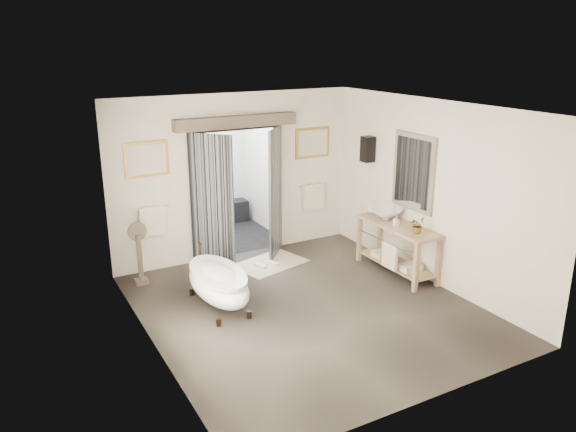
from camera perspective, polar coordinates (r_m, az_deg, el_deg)
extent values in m
plane|color=#494137|center=(8.30, 2.02, -9.36)|extent=(5.00, 5.00, 0.00)
cube|color=silver|center=(5.89, 14.79, -6.14)|extent=(4.50, 0.02, 2.90)
cube|color=silver|center=(6.93, -14.06, -2.45)|extent=(0.02, 5.00, 2.90)
cube|color=silver|center=(9.08, 14.43, 2.27)|extent=(0.02, 5.00, 2.90)
cube|color=silver|center=(9.42, -13.85, 2.87)|extent=(1.45, 0.02, 2.90)
cube|color=silver|center=(10.59, 2.28, 4.96)|extent=(1.45, 0.02, 2.90)
cube|color=silver|center=(9.70, -5.51, 10.63)|extent=(1.60, 0.02, 0.60)
cube|color=white|center=(7.45, 2.27, 10.94)|extent=(4.50, 5.00, 0.02)
cube|color=white|center=(6.43, -12.15, -4.84)|extent=(0.02, 2.20, 2.70)
cube|color=gray|center=(9.31, 12.65, 4.36)|extent=(0.05, 0.95, 1.25)
cube|color=silver|center=(9.29, 12.51, 4.34)|extent=(0.01, 0.80, 1.10)
cube|color=black|center=(10.06, 8.11, 6.74)|extent=(0.20, 0.20, 0.45)
sphere|color=#FFCC8C|center=(10.06, 8.11, 6.74)|extent=(0.10, 0.10, 0.10)
cube|color=black|center=(11.21, -7.17, -2.15)|extent=(2.20, 2.00, 0.01)
cube|color=white|center=(10.63, -7.69, 10.62)|extent=(2.20, 2.00, 0.02)
cube|color=white|center=(11.77, -9.23, 5.03)|extent=(2.20, 0.02, 2.50)
cube|color=white|center=(10.51, -13.00, 3.31)|extent=(0.02, 2.00, 2.50)
cube|color=white|center=(11.29, -2.21, 4.71)|extent=(0.02, 2.00, 2.50)
cube|color=black|center=(11.86, -8.69, 0.03)|extent=(2.00, 0.35, 0.45)
cylinder|color=silver|center=(11.54, -11.14, 6.46)|extent=(0.40, 0.03, 0.40)
cylinder|color=silver|center=(11.81, -7.43, 6.89)|extent=(0.40, 0.03, 0.40)
cube|color=black|center=(9.70, -9.60, 1.72)|extent=(0.07, 0.10, 2.30)
cube|color=black|center=(10.31, -1.20, 2.91)|extent=(0.07, 0.10, 2.30)
cube|color=black|center=(9.74, -5.46, 8.88)|extent=(1.67, 0.10, 0.07)
cube|color=black|center=(9.45, -7.74, 1.38)|extent=(0.56, 0.62, 2.30)
cube|color=black|center=(9.92, -1.28, 2.32)|extent=(0.56, 0.62, 2.30)
cube|color=brown|center=(9.63, -5.24, 9.51)|extent=(2.20, 0.20, 0.20)
cube|color=#B5913B|center=(9.29, -14.17, 5.62)|extent=(0.72, 0.03, 0.57)
cube|color=silver|center=(9.28, -14.15, 5.61)|extent=(0.62, 0.01, 0.47)
cube|color=#B5913B|center=(10.49, 2.49, 7.46)|extent=(0.72, 0.03, 0.57)
cube|color=silver|center=(10.48, 2.53, 7.45)|extent=(0.62, 0.01, 0.47)
cylinder|color=silver|center=(9.45, -13.75, 0.83)|extent=(0.60, 0.02, 0.02)
cube|color=beige|center=(9.49, -13.62, -0.47)|extent=(0.42, 0.08, 0.48)
cylinder|color=silver|center=(10.63, 2.54, 3.18)|extent=(0.60, 0.02, 0.02)
cube|color=beige|center=(10.67, 2.58, 2.01)|extent=(0.42, 0.08, 0.48)
cylinder|color=black|center=(7.87, -7.07, -10.65)|extent=(0.07, 0.07, 0.11)
cylinder|color=black|center=(8.03, -3.97, -9.95)|extent=(0.07, 0.07, 0.11)
cylinder|color=black|center=(8.80, -9.80, -7.58)|extent=(0.07, 0.07, 0.11)
cylinder|color=black|center=(8.95, -6.99, -7.03)|extent=(0.07, 0.07, 0.11)
ellipsoid|color=white|center=(8.27, -7.11, -6.83)|extent=(0.70, 1.57, 0.50)
cylinder|color=black|center=(8.78, -8.95, -3.29)|extent=(0.03, 0.03, 0.20)
cube|color=tan|center=(8.86, 12.89, -5.01)|extent=(0.07, 0.07, 0.85)
cube|color=tan|center=(9.15, 15.06, -4.43)|extent=(0.07, 0.07, 0.85)
cube|color=tan|center=(9.92, 7.27, -2.21)|extent=(0.07, 0.07, 0.85)
cube|color=tan|center=(10.19, 9.37, -1.77)|extent=(0.07, 0.07, 0.85)
cube|color=tan|center=(9.38, 11.15, -1.00)|extent=(0.55, 1.60, 0.05)
cube|color=tan|center=(9.61, 10.91, -4.76)|extent=(0.45, 1.50, 0.03)
cylinder|color=silver|center=(9.29, 9.78, -2.57)|extent=(0.02, 1.40, 0.02)
cube|color=beige|center=(9.25, 10.29, -4.01)|extent=(0.06, 0.34, 0.42)
cube|color=beige|center=(9.34, 12.30, -5.08)|extent=(0.35, 0.25, 0.10)
cube|color=beige|center=(9.84, 9.65, -3.75)|extent=(0.35, 0.25, 0.10)
cube|color=brown|center=(9.38, -14.64, -6.43)|extent=(0.20, 0.20, 0.07)
cylinder|color=brown|center=(9.22, -14.84, -4.08)|extent=(0.08, 0.08, 0.76)
cylinder|color=silver|center=(9.09, -15.08, -1.51)|extent=(0.27, 0.02, 0.27)
cylinder|color=brown|center=(9.08, -15.06, -1.53)|extent=(0.31, 0.01, 0.31)
cube|color=beige|center=(9.85, -1.86, -4.82)|extent=(1.37, 1.08, 0.01)
cube|color=white|center=(9.68, -2.81, -5.06)|extent=(0.18, 0.27, 0.05)
cube|color=white|center=(9.77, -1.59, -4.81)|extent=(0.18, 0.27, 0.05)
imported|color=white|center=(9.60, 9.95, 0.25)|extent=(0.55, 0.55, 0.19)
imported|color=gray|center=(8.99, 13.00, -0.87)|extent=(0.30, 0.28, 0.27)
imported|color=gray|center=(9.28, 10.95, -0.46)|extent=(0.09, 0.09, 0.17)
imported|color=gray|center=(9.87, 8.42, 0.78)|extent=(0.16, 0.16, 0.18)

